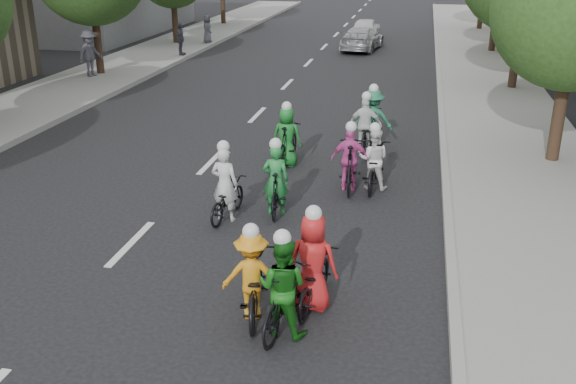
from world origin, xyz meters
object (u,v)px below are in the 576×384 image
(cyclist_6, at_px, (373,164))
(follow_car_lead, at_px, (362,38))
(spectator_0, at_px, (90,53))
(spectator_1, at_px, (181,39))
(cyclist_0, at_px, (226,194))
(cyclist_1, at_px, (283,293))
(cyclist_8, at_px, (365,131))
(cyclist_2, at_px, (253,281))
(cyclist_9, at_px, (287,141))
(cyclist_5, at_px, (276,187))
(cyclist_3, at_px, (350,163))
(cyclist_4, at_px, (313,272))
(cyclist_7, at_px, (372,124))
(follow_car_trail, at_px, (366,28))
(spectator_2, at_px, (207,29))

(cyclist_6, bearing_deg, follow_car_lead, -82.17)
(spectator_0, xyz_separation_m, spectator_1, (1.80, 5.77, -0.17))
(cyclist_0, xyz_separation_m, cyclist_1, (2.04, -3.85, 0.09))
(spectator_1, bearing_deg, cyclist_8, -145.25)
(follow_car_lead, distance_m, spectator_1, 9.55)
(cyclist_2, bearing_deg, cyclist_6, -113.99)
(cyclist_0, bearing_deg, cyclist_9, -91.03)
(cyclist_2, xyz_separation_m, cyclist_5, (-0.52, 4.01, 0.01))
(spectator_0, bearing_deg, cyclist_3, -112.10)
(cyclist_3, relative_size, cyclist_4, 1.10)
(cyclist_1, height_order, cyclist_4, cyclist_4)
(cyclist_3, bearing_deg, cyclist_6, -163.36)
(cyclist_7, relative_size, cyclist_8, 1.06)
(follow_car_trail, bearing_deg, spectator_0, 56.87)
(cyclist_9, height_order, follow_car_trail, cyclist_9)
(cyclist_5, relative_size, spectator_2, 1.13)
(cyclist_4, xyz_separation_m, cyclist_8, (0.07, 8.26, -0.03))
(cyclist_7, bearing_deg, spectator_2, -68.68)
(cyclist_4, bearing_deg, spectator_2, -61.24)
(cyclist_1, xyz_separation_m, cyclist_7, (0.55, 9.31, 0.08))
(cyclist_4, distance_m, cyclist_5, 3.83)
(cyclist_8, relative_size, cyclist_9, 1.00)
(cyclist_2, xyz_separation_m, cyclist_4, (0.87, 0.44, 0.03))
(cyclist_4, xyz_separation_m, spectator_2, (-10.25, 25.69, 0.29))
(cyclist_4, distance_m, follow_car_lead, 25.87)
(cyclist_0, distance_m, spectator_0, 16.00)
(cyclist_3, xyz_separation_m, cyclist_8, (0.08, 2.94, -0.05))
(cyclist_6, xyz_separation_m, cyclist_7, (-0.28, 3.00, 0.14))
(spectator_1, height_order, spectator_2, spectator_1)
(cyclist_4, distance_m, spectator_1, 23.88)
(cyclist_6, bearing_deg, cyclist_9, -25.80)
(cyclist_0, distance_m, cyclist_6, 3.77)
(cyclist_4, bearing_deg, cyclist_2, 33.68)
(cyclist_1, xyz_separation_m, spectator_1, (-9.94, 22.35, 0.29))
(cyclist_1, bearing_deg, cyclist_6, -89.18)
(cyclist_3, height_order, cyclist_4, cyclist_4)
(cyclist_1, relative_size, cyclist_7, 0.90)
(cyclist_5, distance_m, cyclist_8, 4.91)
(cyclist_4, bearing_deg, cyclist_9, -67.92)
(cyclist_9, relative_size, follow_car_trail, 0.51)
(cyclist_3, xyz_separation_m, cyclist_6, (0.53, 0.20, -0.06))
(cyclist_4, bearing_deg, follow_car_trail, -79.42)
(spectator_1, bearing_deg, follow_car_lead, -66.60)
(cyclist_9, xyz_separation_m, spectator_0, (-10.24, 9.07, 0.46))
(spectator_2, bearing_deg, cyclist_4, -158.30)
(cyclist_6, xyz_separation_m, follow_car_trail, (-2.38, 24.41, 0.04))
(cyclist_2, xyz_separation_m, cyclist_6, (1.38, 5.96, 0.00))
(follow_car_lead, relative_size, follow_car_trail, 1.16)
(cyclist_5, bearing_deg, cyclist_6, -140.26)
(cyclist_5, relative_size, cyclist_7, 0.87)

